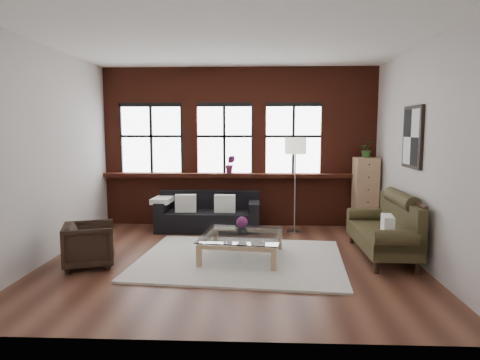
{
  "coord_description": "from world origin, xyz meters",
  "views": [
    {
      "loc": [
        0.4,
        -6.27,
        1.97
      ],
      "look_at": [
        0.1,
        0.6,
        1.15
      ],
      "focal_mm": 32.0,
      "sensor_mm": 36.0,
      "label": 1
    }
  ],
  "objects_px": {
    "coffee_table": "(242,247)",
    "floor_lamp": "(295,182)",
    "armchair": "(89,245)",
    "vase": "(242,229)",
    "dark_sofa": "(208,212)",
    "drawer_chest": "(365,194)",
    "vintage_settee": "(382,226)"
  },
  "relations": [
    {
      "from": "drawer_chest",
      "to": "floor_lamp",
      "type": "height_order",
      "value": "floor_lamp"
    },
    {
      "from": "coffee_table",
      "to": "dark_sofa",
      "type": "bearing_deg",
      "value": 111.59
    },
    {
      "from": "drawer_chest",
      "to": "dark_sofa",
      "type": "bearing_deg",
      "value": -176.97
    },
    {
      "from": "armchair",
      "to": "vase",
      "type": "bearing_deg",
      "value": -97.94
    },
    {
      "from": "vintage_settee",
      "to": "drawer_chest",
      "type": "distance_m",
      "value": 1.82
    },
    {
      "from": "vintage_settee",
      "to": "coffee_table",
      "type": "bearing_deg",
      "value": -174.38
    },
    {
      "from": "dark_sofa",
      "to": "vase",
      "type": "height_order",
      "value": "dark_sofa"
    },
    {
      "from": "vintage_settee",
      "to": "floor_lamp",
      "type": "distance_m",
      "value": 2.01
    },
    {
      "from": "coffee_table",
      "to": "drawer_chest",
      "type": "relative_size",
      "value": 0.83
    },
    {
      "from": "coffee_table",
      "to": "drawer_chest",
      "type": "xyz_separation_m",
      "value": [
        2.32,
        2.01,
        0.52
      ]
    },
    {
      "from": "dark_sofa",
      "to": "vintage_settee",
      "type": "xyz_separation_m",
      "value": [
        2.88,
        -1.64,
        0.13
      ]
    },
    {
      "from": "dark_sofa",
      "to": "drawer_chest",
      "type": "bearing_deg",
      "value": 3.03
    },
    {
      "from": "vase",
      "to": "floor_lamp",
      "type": "xyz_separation_m",
      "value": [
        0.94,
        1.74,
        0.52
      ]
    },
    {
      "from": "vase",
      "to": "floor_lamp",
      "type": "relative_size",
      "value": 0.08
    },
    {
      "from": "drawer_chest",
      "to": "armchair",
      "type": "bearing_deg",
      "value": -151.55
    },
    {
      "from": "armchair",
      "to": "floor_lamp",
      "type": "height_order",
      "value": "floor_lamp"
    },
    {
      "from": "vintage_settee",
      "to": "armchair",
      "type": "distance_m",
      "value": 4.38
    },
    {
      "from": "coffee_table",
      "to": "floor_lamp",
      "type": "height_order",
      "value": "floor_lamp"
    },
    {
      "from": "dark_sofa",
      "to": "armchair",
      "type": "xyz_separation_m",
      "value": [
        -1.45,
        -2.28,
        -0.04
      ]
    },
    {
      "from": "dark_sofa",
      "to": "vase",
      "type": "relative_size",
      "value": 12.93
    },
    {
      "from": "floor_lamp",
      "to": "vase",
      "type": "bearing_deg",
      "value": -118.25
    },
    {
      "from": "armchair",
      "to": "floor_lamp",
      "type": "relative_size",
      "value": 0.36
    },
    {
      "from": "coffee_table",
      "to": "floor_lamp",
      "type": "xyz_separation_m",
      "value": [
        0.94,
        1.74,
        0.79
      ]
    },
    {
      "from": "dark_sofa",
      "to": "coffee_table",
      "type": "distance_m",
      "value": 1.99
    },
    {
      "from": "armchair",
      "to": "coffee_table",
      "type": "bearing_deg",
      "value": -97.94
    },
    {
      "from": "dark_sofa",
      "to": "drawer_chest",
      "type": "height_order",
      "value": "drawer_chest"
    },
    {
      "from": "dark_sofa",
      "to": "drawer_chest",
      "type": "relative_size",
      "value": 1.39
    },
    {
      "from": "armchair",
      "to": "floor_lamp",
      "type": "distance_m",
      "value": 3.86
    },
    {
      "from": "vintage_settee",
      "to": "vase",
      "type": "xyz_separation_m",
      "value": [
        -2.15,
        -0.21,
        -0.02
      ]
    },
    {
      "from": "coffee_table",
      "to": "drawer_chest",
      "type": "height_order",
      "value": "drawer_chest"
    },
    {
      "from": "dark_sofa",
      "to": "vintage_settee",
      "type": "bearing_deg",
      "value": -29.63
    },
    {
      "from": "dark_sofa",
      "to": "vase",
      "type": "bearing_deg",
      "value": -68.41
    }
  ]
}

